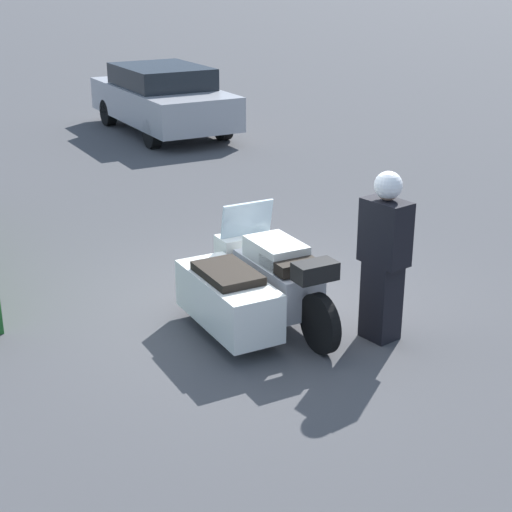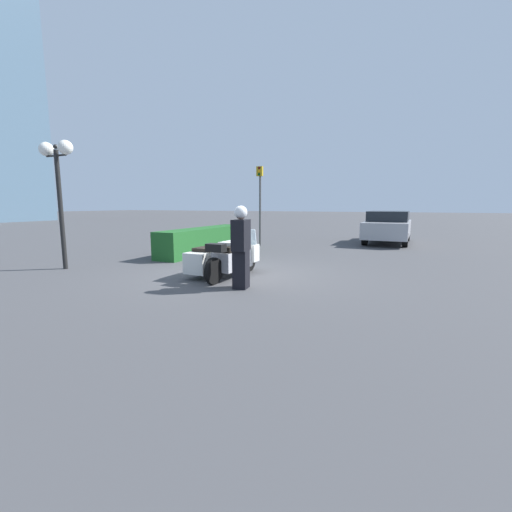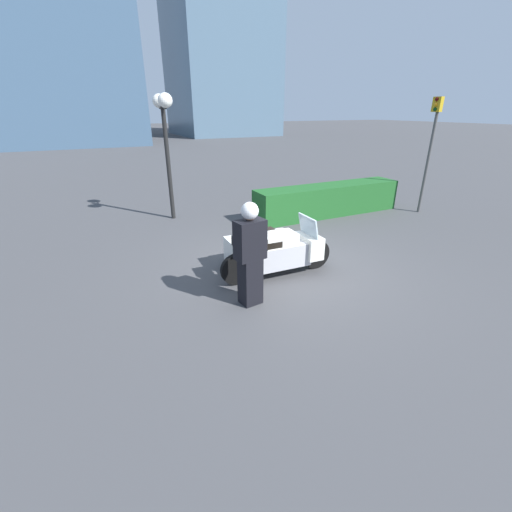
# 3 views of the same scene
# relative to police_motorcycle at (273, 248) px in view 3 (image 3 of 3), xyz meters

# --- Properties ---
(ground_plane) EXTENTS (160.00, 160.00, 0.00)m
(ground_plane) POSITION_rel_police_motorcycle_xyz_m (0.29, -0.20, -0.46)
(ground_plane) COLOR #424244
(police_motorcycle) EXTENTS (2.34, 1.27, 1.14)m
(police_motorcycle) POSITION_rel_police_motorcycle_xyz_m (0.00, 0.00, 0.00)
(police_motorcycle) COLOR black
(police_motorcycle) RESTS_ON ground
(officer_rider) EXTENTS (0.51, 0.35, 1.74)m
(officer_rider) POSITION_rel_police_motorcycle_xyz_m (-0.97, -0.99, 0.46)
(officer_rider) COLOR black
(officer_rider) RESTS_ON ground
(hedge_bush_curbside) EXTENTS (4.79, 0.87, 0.92)m
(hedge_bush_curbside) POSITION_rel_police_motorcycle_xyz_m (3.44, 2.74, -0.00)
(hedge_bush_curbside) COLOR #1E5623
(hedge_bush_curbside) RESTS_ON ground
(twin_lamp_post) EXTENTS (0.37, 1.12, 3.42)m
(twin_lamp_post) POSITION_rel_police_motorcycle_xyz_m (-0.97, 4.46, 2.29)
(twin_lamp_post) COLOR black
(twin_lamp_post) RESTS_ON ground
(traffic_light_near) EXTENTS (0.23, 0.27, 3.35)m
(traffic_light_near) POSITION_rel_police_motorcycle_xyz_m (6.22, 1.69, 1.75)
(traffic_light_near) COLOR #4C4C4C
(traffic_light_near) RESTS_ON ground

